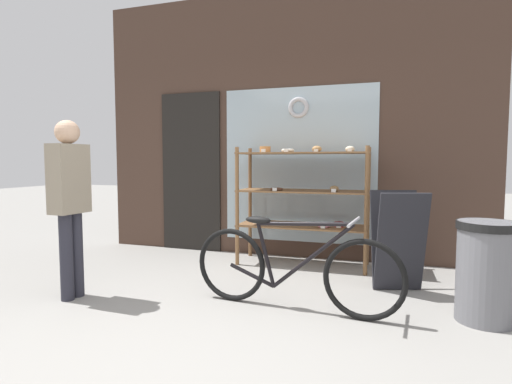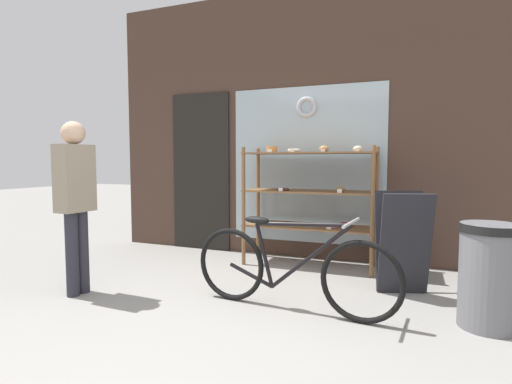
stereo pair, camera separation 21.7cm
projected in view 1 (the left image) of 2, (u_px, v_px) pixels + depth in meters
ground_plane at (172, 358)px, 2.42m from camera, size 30.00×30.00×0.00m
storefront_facade at (281, 128)px, 5.00m from camera, size 4.90×0.13×3.30m
display_case at (303, 192)px, 4.56m from camera, size 1.48×0.51×1.37m
bicycle at (292, 268)px, 3.19m from camera, size 1.73×0.46×0.76m
sandwich_board at (398, 241)px, 3.68m from camera, size 0.53×0.49×0.92m
pedestrian at (69, 196)px, 3.43m from camera, size 0.20×0.33×1.54m
trash_bin at (486, 268)px, 2.95m from camera, size 0.42×0.42×0.75m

